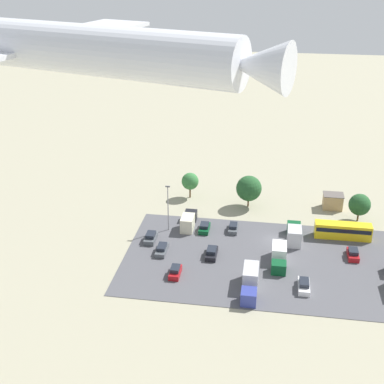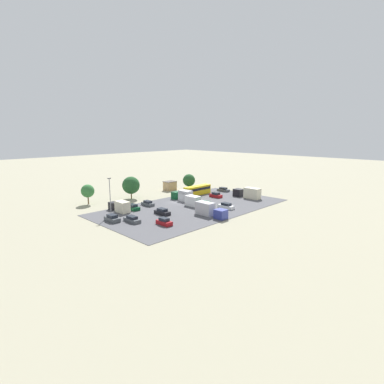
{
  "view_description": "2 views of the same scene",
  "coord_description": "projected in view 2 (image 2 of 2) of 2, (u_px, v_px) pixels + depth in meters",
  "views": [
    {
      "loc": [
        1.77,
        90.5,
        51.32
      ],
      "look_at": [
        11.37,
        29.5,
        22.79
      ],
      "focal_mm": 50.0,
      "sensor_mm": 36.0,
      "label": 1
    },
    {
      "loc": [
        58.32,
        64.83,
        20.54
      ],
      "look_at": [
        -2.56,
        4.81,
        3.52
      ],
      "focal_mm": 28.0,
      "sensor_mm": 36.0,
      "label": 2
    }
  ],
  "objects": [
    {
      "name": "bus",
      "position": [
        197.0,
        190.0,
        99.99
      ],
      "size": [
        10.66,
        2.5,
        3.01
      ],
      "rotation": [
        0.0,
        0.0,
        1.57
      ],
      "color": "gold",
      "rests_on": "ground"
    },
    {
      "name": "parked_truck_1",
      "position": [
        120.0,
        206.0,
        78.85
      ],
      "size": [
        2.4,
        7.28,
        2.88
      ],
      "rotation": [
        0.0,
        0.0,
        3.14
      ],
      "color": "black",
      "rests_on": "ground"
    },
    {
      "name": "light_pole_lot_centre",
      "position": [
        110.0,
        195.0,
        74.28
      ],
      "size": [
        0.9,
        0.28,
        9.5
      ],
      "color": "gray",
      "rests_on": "ground"
    },
    {
      "name": "parked_car_1",
      "position": [
        162.0,
        212.0,
        76.09
      ],
      "size": [
        1.92,
        4.48,
        1.56
      ],
      "color": "black",
      "rests_on": "ground"
    },
    {
      "name": "parked_car_2",
      "position": [
        164.0,
        222.0,
        67.44
      ],
      "size": [
        1.74,
        4.01,
        1.62
      ],
      "rotation": [
        0.0,
        0.0,
        3.14
      ],
      "color": "maroon",
      "rests_on": "ground"
    },
    {
      "name": "tree_apron_far",
      "position": [
        88.0,
        191.0,
        86.61
      ],
      "size": [
        3.79,
        3.79,
        5.82
      ],
      "color": "brown",
      "rests_on": "ground"
    },
    {
      "name": "parked_car_4",
      "position": [
        112.0,
        218.0,
        70.15
      ],
      "size": [
        1.96,
        4.28,
        1.62
      ],
      "color": "#4C5156",
      "rests_on": "ground"
    },
    {
      "name": "parked_truck_4",
      "position": [
        183.0,
        196.0,
        91.72
      ],
      "size": [
        2.57,
        7.18,
        3.21
      ],
      "rotation": [
        0.0,
        0.0,
        3.14
      ],
      "color": "#0C4723",
      "rests_on": "ground"
    },
    {
      "name": "parked_car_5",
      "position": [
        133.0,
        207.0,
        80.65
      ],
      "size": [
        1.94,
        4.1,
        1.51
      ],
      "color": "#0C4723",
      "rests_on": "ground"
    },
    {
      "name": "parked_truck_3",
      "position": [
        248.0,
        193.0,
        95.23
      ],
      "size": [
        2.58,
        9.21,
        3.37
      ],
      "rotation": [
        0.0,
        0.0,
        3.14
      ],
      "color": "black",
      "rests_on": "ground"
    },
    {
      "name": "ground_plane",
      "position": [
        175.0,
        203.0,
        89.38
      ],
      "size": [
        400.0,
        400.0,
        0.0
      ],
      "primitive_type": "plane",
      "color": "gray"
    },
    {
      "name": "parked_truck_2",
      "position": [
        209.0,
        210.0,
        74.7
      ],
      "size": [
        2.47,
        8.92,
        3.23
      ],
      "color": "navy",
      "rests_on": "ground"
    },
    {
      "name": "shed_building",
      "position": [
        170.0,
        186.0,
        108.29
      ],
      "size": [
        4.28,
        3.32,
        3.27
      ],
      "color": "tan",
      "rests_on": "ground"
    },
    {
      "name": "tree_apron_mid",
      "position": [
        189.0,
        180.0,
        107.67
      ],
      "size": [
        4.43,
        4.43,
        5.88
      ],
      "color": "brown",
      "rests_on": "ground"
    },
    {
      "name": "parked_car_8",
      "position": [
        148.0,
        204.0,
        85.2
      ],
      "size": [
        1.74,
        4.12,
        1.45
      ],
      "color": "#4C5156",
      "rests_on": "ground"
    },
    {
      "name": "tree_near_shed",
      "position": [
        131.0,
        185.0,
        93.91
      ],
      "size": [
        5.47,
        5.47,
        7.02
      ],
      "color": "brown",
      "rests_on": "ground"
    },
    {
      "name": "parked_car_6",
      "position": [
        226.0,
        206.0,
        82.03
      ],
      "size": [
        1.85,
        4.58,
        1.57
      ],
      "rotation": [
        0.0,
        0.0,
        3.14
      ],
      "color": "silver",
      "rests_on": "ground"
    },
    {
      "name": "parked_car_3",
      "position": [
        223.0,
        190.0,
        105.96
      ],
      "size": [
        1.85,
        4.49,
        1.4
      ],
      "rotation": [
        0.0,
        0.0,
        3.14
      ],
      "color": "#4C5156",
      "rests_on": "ground"
    },
    {
      "name": "parked_car_7",
      "position": [
        132.0,
        219.0,
        69.63
      ],
      "size": [
        1.79,
        4.72,
        1.43
      ],
      "rotation": [
        0.0,
        0.0,
        3.14
      ],
      "color": "#4C5156",
      "rests_on": "ground"
    },
    {
      "name": "parked_truck_0",
      "position": [
        196.0,
        202.0,
        84.11
      ],
      "size": [
        2.53,
        7.71,
        2.83
      ],
      "color": "#0C4723",
      "rests_on": "ground"
    },
    {
      "name": "parking_lot_surface",
      "position": [
        193.0,
        207.0,
        83.94
      ],
      "size": [
        53.68,
        29.26,
        0.08
      ],
      "color": "#4C4C51",
      "rests_on": "ground"
    },
    {
      "name": "parked_car_0",
      "position": [
        216.0,
        195.0,
        96.18
      ],
      "size": [
        1.89,
        4.09,
        1.62
      ],
      "rotation": [
        0.0,
        0.0,
        3.14
      ],
      "color": "maroon",
      "rests_on": "ground"
    }
  ]
}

